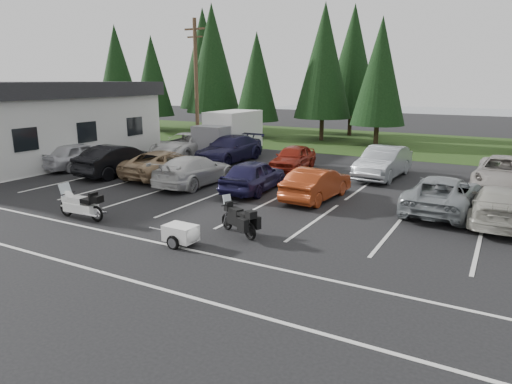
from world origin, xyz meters
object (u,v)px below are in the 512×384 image
object	(u,v)px
box_truck	(226,133)
car_far_4	(504,173)
car_near_1	(119,160)
cargo_trailer	(181,235)
car_near_3	(195,170)
touring_motorcycle	(80,202)
utility_pole	(196,85)
car_far_1	(229,149)
car_far_3	(383,162)
car_near_7	(499,205)
car_near_6	(443,194)
adventure_motorcycle	(238,216)
car_near_0	(80,155)
car_near_2	(166,164)
car_far_2	(293,158)
car_far_0	(185,145)
car_near_4	(254,175)
car_near_5	(317,183)
building	(18,122)

from	to	relation	value
box_truck	car_far_4	bearing A→B (deg)	-7.81
car_near_1	cargo_trailer	size ratio (longest dim) A/B	3.43
car_near_3	touring_motorcycle	world-z (taller)	car_near_3
utility_pole	car_near_3	world-z (taller)	utility_pole
car_far_1	car_far_3	xyz separation A→B (m)	(9.69, -0.26, 0.02)
car_near_7	car_far_4	xyz separation A→B (m)	(0.02, 6.19, 0.07)
car_near_6	utility_pole	bearing A→B (deg)	-20.64
utility_pole	car_far_3	bearing A→B (deg)	-8.76
car_near_6	adventure_motorcycle	world-z (taller)	car_near_6
car_near_1	car_near_6	distance (m)	16.34
touring_motorcycle	box_truck	bearing A→B (deg)	100.67
utility_pole	car_near_0	xyz separation A→B (m)	(-2.60, -7.99, -3.93)
car_near_1	car_near_2	xyz separation A→B (m)	(2.67, 0.71, -0.10)
car_far_2	car_far_4	world-z (taller)	car_far_4
car_near_7	car_near_2	bearing A→B (deg)	-2.81
car_near_7	touring_motorcycle	distance (m)	15.14
utility_pole	car_far_4	xyz separation A→B (m)	(19.04, -1.84, -3.95)
car_far_0	car_far_1	world-z (taller)	car_far_1
utility_pole	car_near_7	xyz separation A→B (m)	(19.02, -8.03, -4.02)
utility_pole	car_near_4	bearing A→B (deg)	-41.70
utility_pole	car_near_1	bearing A→B (deg)	-84.91
car_near_2	car_far_2	bearing A→B (deg)	-132.29
touring_motorcycle	cargo_trailer	world-z (taller)	touring_motorcycle
car_near_0	car_far_0	world-z (taller)	car_far_0
cargo_trailer	car_near_6	bearing A→B (deg)	52.18
car_near_6	car_far_3	xyz separation A→B (m)	(-3.61, 5.31, 0.11)
car_near_5	adventure_motorcycle	distance (m)	5.66
car_near_1	car_near_6	world-z (taller)	car_near_1
box_truck	car_far_1	world-z (taller)	box_truck
utility_pole	car_far_1	xyz separation A→B (m)	(3.74, -1.81, -3.90)
car_far_0	adventure_motorcycle	world-z (taller)	car_far_0
utility_pole	car_near_0	size ratio (longest dim) A/B	1.99
car_near_7	car_far_0	distance (m)	19.86
car_near_7	adventure_motorcycle	world-z (taller)	car_near_7
car_far_3	car_near_7	bearing A→B (deg)	-43.01
car_far_3	adventure_motorcycle	distance (m)	11.68
box_truck	car_near_1	xyz separation A→B (m)	(-1.27, -8.70, -0.64)
adventure_motorcycle	car_near_3	bearing A→B (deg)	160.44
box_truck	car_near_3	bearing A→B (deg)	-66.46
cargo_trailer	adventure_motorcycle	xyz separation A→B (m)	(1.04, 1.72, 0.30)
car_near_2	car_far_4	distance (m)	16.63
car_far_1	cargo_trailer	size ratio (longest dim) A/B	3.82
car_far_0	car_far_1	xyz separation A→B (m)	(3.55, -0.12, 0.01)
touring_motorcycle	car_near_0	bearing A→B (deg)	137.39
utility_pole	car_far_0	distance (m)	4.27
car_near_3	car_near_5	bearing A→B (deg)	-177.71
building	cargo_trailer	size ratio (longest dim) A/B	10.82
utility_pole	car_far_4	world-z (taller)	utility_pole
car_near_4	car_far_1	world-z (taller)	car_far_1
car_near_3	car_far_2	world-z (taller)	car_near_3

